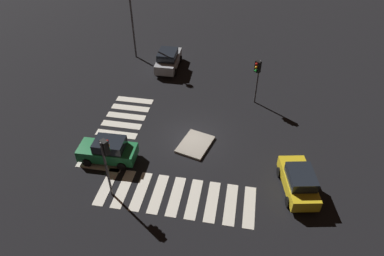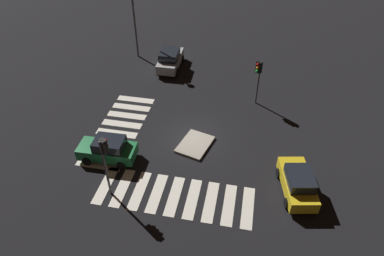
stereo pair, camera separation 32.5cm
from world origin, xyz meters
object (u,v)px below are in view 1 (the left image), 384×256
Objects in this scene: car_silver at (168,60)px; traffic_light_east at (106,155)px; traffic_island at (195,144)px; street_lamp at (130,6)px; car_green at (108,150)px; traffic_light_west at (257,72)px; car_yellow at (299,181)px.

traffic_light_east reaches higher than car_silver.
street_lamp reaches higher than traffic_island.
street_lamp is at bearing -81.15° from car_green.
car_green is 13.17m from traffic_light_west.
car_silver is at bearing -79.65° from traffic_light_west.
traffic_light_west is at bearing 63.49° from street_lamp.
traffic_light_west is 14.01m from street_lamp.
traffic_light_east is at bearing 113.84° from car_green.
car_silver is (-10.72, -4.54, 0.84)m from traffic_island.
car_silver is at bearing -96.45° from car_green.
street_lamp is (-6.17, -12.37, 2.28)m from traffic_light_west.
car_silver is 0.57× the size of street_lamp.
car_yellow is at bearing 45.09° from street_lamp.
street_lamp is (-1.69, -3.87, 4.37)m from car_silver.
traffic_island is 0.41× the size of street_lamp.
street_lamp is (-14.92, -2.76, 4.45)m from car_green.
street_lamp reaches higher than traffic_light_east.
car_silver is at bearing -157.04° from traffic_island.
car_yellow is 1.07× the size of traffic_light_west.
traffic_light_west reaches higher than car_green.
street_lamp is (-15.46, -15.51, 4.44)m from car_yellow.
street_lamp reaches higher than car_yellow.
car_green is 0.92× the size of traffic_light_east.
car_yellow is at bearing -140.87° from car_silver.
car_green is at bearing 10.50° from street_lamp.
car_yellow is at bearing 66.73° from traffic_island.
car_green is (13.22, -1.11, -0.08)m from car_silver.
traffic_light_west reaches higher than traffic_island.
car_green is 15.81m from street_lamp.
car_green is at bearing -9.52° from traffic_light_west.
traffic_light_west is at bearing 7.12° from car_yellow.
car_green is at bearing 75.99° from car_yellow.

